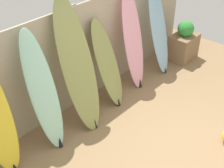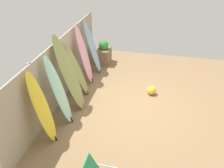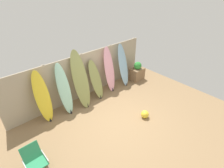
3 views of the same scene
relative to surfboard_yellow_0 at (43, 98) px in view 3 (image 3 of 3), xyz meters
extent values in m
plane|color=#8E704C|center=(1.79, -1.68, -0.88)|extent=(7.68, 7.68, 0.00)
cube|color=tan|center=(1.79, 0.32, 0.02)|extent=(6.08, 0.04, 1.80)
cylinder|color=gray|center=(-1.09, 0.36, 0.02)|extent=(0.10, 0.10, 1.80)
cylinder|color=gray|center=(0.35, 0.36, 0.02)|extent=(0.10, 0.10, 1.80)
cylinder|color=gray|center=(1.79, 0.36, 0.02)|extent=(0.10, 0.10, 1.80)
cylinder|color=gray|center=(3.23, 0.36, 0.02)|extent=(0.10, 0.10, 1.80)
cylinder|color=gray|center=(4.67, 0.36, 0.02)|extent=(0.10, 0.10, 1.80)
ellipsoid|color=yellow|center=(0.00, 0.00, 0.01)|extent=(0.48, 0.51, 1.79)
cone|color=black|center=(0.00, -0.21, -0.81)|extent=(0.08, 0.08, 0.13)
ellipsoid|color=#9ED6BC|center=(0.73, -0.08, 0.03)|extent=(0.46, 0.62, 1.83)
cone|color=black|center=(0.73, -0.33, -0.79)|extent=(0.08, 0.08, 0.17)
ellipsoid|color=olive|center=(1.40, -0.10, 0.16)|extent=(0.65, 0.83, 2.09)
cone|color=black|center=(1.40, -0.42, -0.79)|extent=(0.08, 0.08, 0.16)
ellipsoid|color=olive|center=(2.10, -0.07, -0.12)|extent=(0.52, 0.64, 1.53)
cone|color=black|center=(2.10, -0.33, -0.80)|extent=(0.08, 0.08, 0.14)
ellipsoid|color=pink|center=(2.83, -0.04, 0.06)|extent=(0.49, 0.56, 1.89)
cone|color=black|center=(2.83, -0.26, -0.79)|extent=(0.08, 0.08, 0.17)
ellipsoid|color=#8CB7D6|center=(3.60, -0.08, 0.03)|extent=(0.47, 0.60, 1.84)
cone|color=black|center=(3.60, -0.33, -0.82)|extent=(0.08, 0.08, 0.11)
cylinder|color=silver|center=(-0.81, -1.83, -0.77)|extent=(0.02, 0.02, 0.22)
cylinder|color=silver|center=(-1.22, -1.46, -0.77)|extent=(0.02, 0.02, 0.22)
cylinder|color=silver|center=(-0.81, -1.46, -0.77)|extent=(0.02, 0.02, 0.22)
cube|color=#2D8C59|center=(-1.01, -1.65, -0.65)|extent=(0.48, 0.44, 0.03)
cube|color=#2D8C59|center=(-1.01, -1.41, -0.46)|extent=(0.46, 0.23, 0.41)
cylinder|color=silver|center=(-1.25, -1.65, -0.54)|extent=(0.02, 0.44, 0.02)
cylinder|color=silver|center=(-0.77, -1.65, -0.54)|extent=(0.02, 0.44, 0.02)
cube|color=#846647|center=(4.37, -0.27, -0.60)|extent=(0.63, 0.46, 0.57)
sphere|color=#318D38|center=(4.37, -0.27, -0.17)|extent=(0.35, 0.35, 0.35)
sphere|color=yellow|center=(2.54, -2.23, -0.75)|extent=(0.27, 0.27, 0.27)
camera|label=1|loc=(-1.29, -3.19, 2.60)|focal=50.00mm
camera|label=2|loc=(-4.01, -2.49, 3.26)|focal=40.00mm
camera|label=3|loc=(-1.40, -4.89, 3.32)|focal=28.00mm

